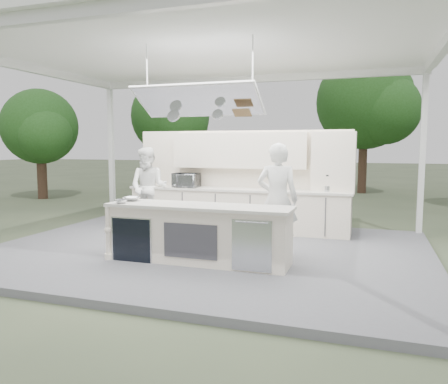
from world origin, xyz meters
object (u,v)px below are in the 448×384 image
(back_counter, at_px, (237,209))
(head_chef, at_px, (277,200))
(sous_chef, at_px, (149,188))
(demo_island, at_px, (197,233))

(back_counter, xyz_separation_m, head_chef, (1.33, -1.96, 0.50))
(sous_chef, bearing_deg, back_counter, 4.71)
(head_chef, relative_size, sous_chef, 1.05)
(back_counter, bearing_deg, head_chef, -55.74)
(back_counter, relative_size, sous_chef, 2.71)
(demo_island, distance_m, back_counter, 2.82)
(demo_island, height_order, sous_chef, sous_chef)
(demo_island, distance_m, sous_chef, 3.31)
(head_chef, bearing_deg, back_counter, -60.24)
(sous_chef, bearing_deg, demo_island, -53.79)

